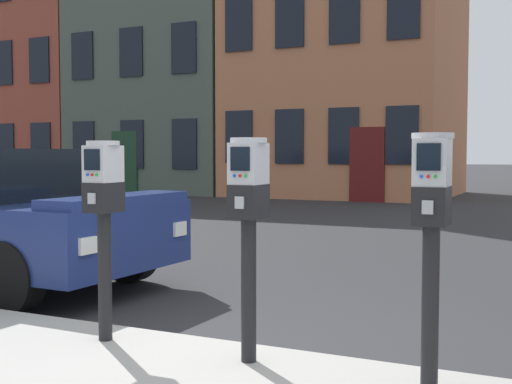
% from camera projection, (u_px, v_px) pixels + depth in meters
% --- Properties ---
extents(ground_plane, '(160.00, 160.00, 0.00)m').
position_uv_depth(ground_plane, '(240.00, 374.00, 4.18)').
color(ground_plane, '#28282B').
extents(parking_meter_near_kerb, '(0.22, 0.26, 1.32)m').
position_uv_depth(parking_meter_near_kerb, '(104.00, 203.00, 4.39)').
color(parking_meter_near_kerb, black).
rests_on(parking_meter_near_kerb, sidewalk_slab).
extents(parking_meter_twin_adjacent, '(0.22, 0.26, 1.33)m').
position_uv_depth(parking_meter_twin_adjacent, '(249.00, 208.00, 3.93)').
color(parking_meter_twin_adjacent, black).
rests_on(parking_meter_twin_adjacent, sidewalk_slab).
extents(parking_meter_end_of_row, '(0.22, 0.26, 1.34)m').
position_uv_depth(parking_meter_end_of_row, '(432.00, 213.00, 3.48)').
color(parking_meter_end_of_row, black).
rests_on(parking_meter_end_of_row, sidewalk_slab).
extents(townhouse_grey_stucco, '(6.94, 5.77, 9.01)m').
position_uv_depth(townhouse_grey_stucco, '(41.00, 76.00, 27.38)').
color(townhouse_grey_stucco, brown).
rests_on(townhouse_grey_stucco, ground_plane).
extents(townhouse_brick_corner, '(6.07, 6.73, 9.07)m').
position_uv_depth(townhouse_brick_corner, '(184.00, 68.00, 24.97)').
color(townhouse_brick_corner, '#4C564C').
rests_on(townhouse_brick_corner, ground_plane).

